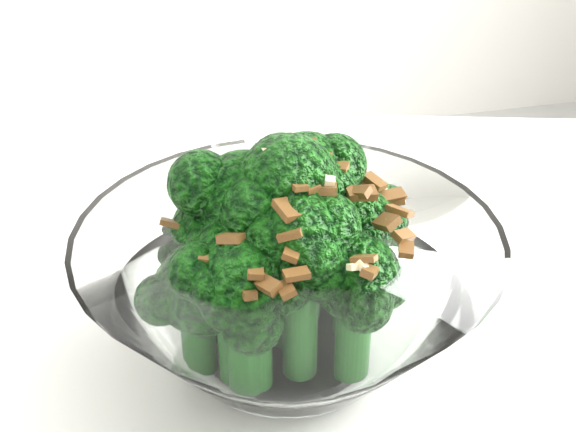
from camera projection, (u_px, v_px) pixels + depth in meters
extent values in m
cylinder|color=white|center=(288.00, 352.00, 0.46)|extent=(0.09, 0.09, 0.01)
cylinder|color=#195917|center=(288.00, 278.00, 0.44)|extent=(0.02, 0.02, 0.09)
sphere|color=#145610|center=(288.00, 186.00, 0.41)|extent=(0.05, 0.05, 0.05)
cylinder|color=#195917|center=(305.00, 259.00, 0.46)|extent=(0.02, 0.02, 0.08)
sphere|color=#145610|center=(307.00, 177.00, 0.43)|extent=(0.05, 0.05, 0.05)
cylinder|color=#195917|center=(247.00, 280.00, 0.44)|extent=(0.02, 0.02, 0.08)
sphere|color=#145610|center=(244.00, 199.00, 0.42)|extent=(0.05, 0.05, 0.05)
cylinder|color=#195917|center=(300.00, 317.00, 0.42)|extent=(0.02, 0.02, 0.07)
sphere|color=#145610|center=(301.00, 238.00, 0.39)|extent=(0.05, 0.05, 0.05)
cylinder|color=#195917|center=(351.00, 289.00, 0.45)|extent=(0.02, 0.02, 0.06)
sphere|color=#145610|center=(354.00, 227.00, 0.43)|extent=(0.05, 0.05, 0.05)
cylinder|color=#195917|center=(218.00, 294.00, 0.45)|extent=(0.02, 0.02, 0.06)
sphere|color=#145610|center=(215.00, 233.00, 0.43)|extent=(0.05, 0.05, 0.05)
cylinder|color=#195917|center=(353.00, 337.00, 0.42)|extent=(0.02, 0.02, 0.05)
sphere|color=#145610|center=(356.00, 277.00, 0.40)|extent=(0.05, 0.05, 0.05)
cylinder|color=#195917|center=(254.00, 348.00, 0.41)|extent=(0.02, 0.02, 0.05)
sphere|color=#145610|center=(252.00, 291.00, 0.39)|extent=(0.04, 0.04, 0.04)
cylinder|color=#195917|center=(350.00, 267.00, 0.48)|extent=(0.02, 0.02, 0.04)
sphere|color=#145610|center=(353.00, 222.00, 0.47)|extent=(0.04, 0.04, 0.04)
cylinder|color=#195917|center=(199.00, 339.00, 0.43)|extent=(0.02, 0.02, 0.04)
sphere|color=#145610|center=(195.00, 291.00, 0.41)|extent=(0.04, 0.04, 0.04)
cylinder|color=#195917|center=(277.00, 261.00, 0.49)|extent=(0.02, 0.02, 0.05)
sphere|color=#145610|center=(277.00, 215.00, 0.47)|extent=(0.04, 0.04, 0.04)
cylinder|color=#195917|center=(244.00, 346.00, 0.41)|extent=(0.02, 0.02, 0.06)
sphere|color=#145610|center=(242.00, 279.00, 0.39)|extent=(0.04, 0.04, 0.04)
cylinder|color=#195917|center=(236.00, 340.00, 0.42)|extent=(0.02, 0.02, 0.06)
sphere|color=#145610|center=(233.00, 278.00, 0.40)|extent=(0.05, 0.05, 0.05)
cube|color=brown|center=(255.00, 270.00, 0.37)|extent=(0.01, 0.01, 0.00)
cube|color=brown|center=(310.00, 167.00, 0.46)|extent=(0.01, 0.02, 0.01)
cube|color=brown|center=(296.00, 274.00, 0.36)|extent=(0.01, 0.01, 0.00)
cube|color=brown|center=(173.00, 224.00, 0.42)|extent=(0.01, 0.01, 0.01)
cube|color=brown|center=(310.00, 149.00, 0.41)|extent=(0.01, 0.01, 0.01)
cube|color=brown|center=(370.00, 272.00, 0.37)|extent=(0.01, 0.02, 0.01)
cube|color=brown|center=(374.00, 182.00, 0.43)|extent=(0.01, 0.02, 0.01)
cube|color=brown|center=(213.00, 183.00, 0.43)|extent=(0.02, 0.01, 0.01)
cube|color=brown|center=(399.00, 211.00, 0.41)|extent=(0.01, 0.02, 0.01)
cube|color=brown|center=(393.00, 203.00, 0.44)|extent=(0.02, 0.01, 0.01)
cube|color=brown|center=(323.00, 163.00, 0.41)|extent=(0.01, 0.02, 0.01)
cube|color=brown|center=(317.00, 172.00, 0.47)|extent=(0.01, 0.01, 0.01)
cube|color=brown|center=(240.00, 167.00, 0.45)|extent=(0.01, 0.01, 0.00)
cube|color=brown|center=(387.00, 222.00, 0.40)|extent=(0.01, 0.02, 0.01)
cube|color=brown|center=(327.00, 188.00, 0.39)|extent=(0.01, 0.02, 0.01)
cube|color=brown|center=(338.00, 175.00, 0.47)|extent=(0.01, 0.01, 0.01)
cube|color=brown|center=(353.00, 179.00, 0.46)|extent=(0.01, 0.01, 0.01)
cube|color=brown|center=(361.00, 193.00, 0.40)|extent=(0.02, 0.01, 0.01)
cube|color=brown|center=(269.00, 145.00, 0.42)|extent=(0.01, 0.02, 0.01)
cube|color=brown|center=(404.00, 236.00, 0.40)|extent=(0.02, 0.01, 0.01)
cube|color=brown|center=(206.00, 201.00, 0.41)|extent=(0.02, 0.01, 0.01)
cube|color=brown|center=(342.00, 171.00, 0.44)|extent=(0.02, 0.01, 0.01)
cube|color=brown|center=(267.00, 285.00, 0.36)|extent=(0.01, 0.02, 0.01)
cube|color=brown|center=(221.00, 181.00, 0.41)|extent=(0.02, 0.01, 0.01)
cube|color=brown|center=(296.00, 183.00, 0.38)|extent=(0.01, 0.02, 0.00)
cube|color=brown|center=(358.00, 178.00, 0.43)|extent=(0.01, 0.01, 0.01)
cube|color=brown|center=(292.00, 252.00, 0.37)|extent=(0.01, 0.02, 0.01)
cube|color=brown|center=(271.00, 153.00, 0.40)|extent=(0.01, 0.02, 0.01)
cube|color=brown|center=(298.00, 163.00, 0.45)|extent=(0.01, 0.02, 0.01)
cube|color=brown|center=(334.00, 166.00, 0.41)|extent=(0.02, 0.02, 0.00)
cube|color=brown|center=(286.00, 289.00, 0.36)|extent=(0.01, 0.01, 0.01)
cube|color=brown|center=(244.00, 158.00, 0.41)|extent=(0.01, 0.01, 0.01)
cube|color=brown|center=(302.00, 152.00, 0.43)|extent=(0.01, 0.01, 0.01)
cube|color=brown|center=(358.00, 192.00, 0.40)|extent=(0.01, 0.01, 0.01)
cube|color=brown|center=(406.00, 249.00, 0.39)|extent=(0.01, 0.02, 0.00)
cube|color=brown|center=(364.00, 259.00, 0.38)|extent=(0.01, 0.01, 0.01)
cube|color=brown|center=(286.00, 210.00, 0.37)|extent=(0.01, 0.02, 0.01)
cube|color=brown|center=(392.00, 196.00, 0.43)|extent=(0.02, 0.01, 0.01)
cube|color=brown|center=(231.00, 238.00, 0.38)|extent=(0.01, 0.01, 0.01)
cube|color=brown|center=(328.00, 165.00, 0.42)|extent=(0.02, 0.01, 0.01)
cube|color=brown|center=(306.00, 184.00, 0.39)|extent=(0.01, 0.02, 0.01)
cube|color=brown|center=(290.00, 234.00, 0.37)|extent=(0.01, 0.01, 0.01)
cube|color=brown|center=(216.00, 258.00, 0.38)|extent=(0.02, 0.01, 0.01)
cube|color=brown|center=(247.00, 292.00, 0.37)|extent=(0.01, 0.01, 0.01)
cube|color=beige|center=(290.00, 166.00, 0.47)|extent=(0.00, 0.00, 0.00)
cube|color=beige|center=(389.00, 223.00, 0.40)|extent=(0.00, 0.00, 0.00)
cube|color=beige|center=(246.00, 167.00, 0.45)|extent=(0.01, 0.00, 0.00)
cube|color=beige|center=(362.00, 265.00, 0.37)|extent=(0.01, 0.01, 0.01)
cube|color=beige|center=(330.00, 181.00, 0.39)|extent=(0.01, 0.01, 0.00)
cube|color=beige|center=(336.00, 165.00, 0.44)|extent=(0.01, 0.01, 0.01)
cube|color=beige|center=(229.00, 177.00, 0.40)|extent=(0.00, 0.00, 0.00)
cube|color=beige|center=(352.00, 267.00, 0.37)|extent=(0.01, 0.01, 0.01)
cube|color=beige|center=(288.00, 156.00, 0.46)|extent=(0.01, 0.01, 0.01)
cube|color=beige|center=(384.00, 190.00, 0.44)|extent=(0.01, 0.00, 0.00)
cube|color=beige|center=(295.00, 218.00, 0.37)|extent=(0.01, 0.01, 0.01)
cube|color=beige|center=(181.00, 202.00, 0.42)|extent=(0.00, 0.00, 0.00)
cube|color=beige|center=(343.00, 167.00, 0.44)|extent=(0.01, 0.01, 0.01)
cube|color=beige|center=(280.00, 154.00, 0.39)|extent=(0.01, 0.00, 0.00)
cube|color=beige|center=(266.00, 151.00, 0.39)|extent=(0.01, 0.01, 0.01)
cube|color=beige|center=(312.00, 224.00, 0.38)|extent=(0.00, 0.01, 0.00)
cube|color=beige|center=(194.00, 189.00, 0.42)|extent=(0.01, 0.01, 0.01)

